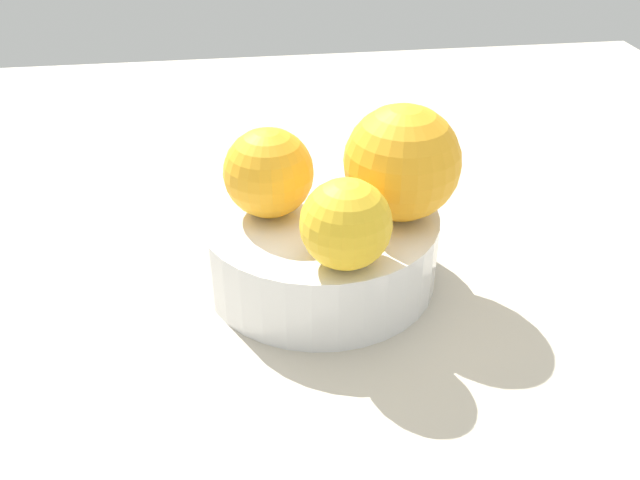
% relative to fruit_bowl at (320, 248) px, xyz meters
% --- Properties ---
extents(ground_plane, '(1.10, 1.10, 0.02)m').
position_rel_fruit_bowl_xyz_m(ground_plane, '(0.00, 0.00, -0.04)').
color(ground_plane, '#BCB29E').
extents(fruit_bowl, '(0.18, 0.18, 0.06)m').
position_rel_fruit_bowl_xyz_m(fruit_bowl, '(0.00, 0.00, 0.00)').
color(fruit_bowl, white).
rests_on(fruit_bowl, ground_plane).
extents(orange_in_bowl_0, '(0.07, 0.07, 0.07)m').
position_rel_fruit_bowl_xyz_m(orange_in_bowl_0, '(0.01, 0.04, 0.06)').
color(orange_in_bowl_0, '#F9A823').
rests_on(orange_in_bowl_0, fruit_bowl).
extents(orange_in_bowl_1, '(0.08, 0.08, 0.08)m').
position_rel_fruit_bowl_xyz_m(orange_in_bowl_1, '(-0.01, -0.06, 0.07)').
color(orange_in_bowl_1, '#F9A823').
rests_on(orange_in_bowl_1, fruit_bowl).
extents(orange_in_bowl_2, '(0.06, 0.06, 0.06)m').
position_rel_fruit_bowl_xyz_m(orange_in_bowl_2, '(-0.06, -0.01, 0.06)').
color(orange_in_bowl_2, yellow).
rests_on(orange_in_bowl_2, fruit_bowl).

